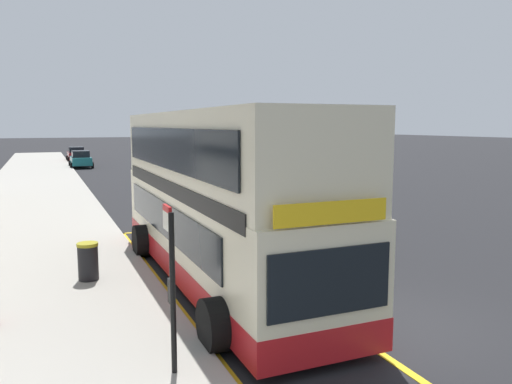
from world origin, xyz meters
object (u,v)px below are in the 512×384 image
bus_stop_sign (171,276)px  litter_bin (88,261)px  double_decker_bus (216,203)px  parked_car_teal_across (81,159)px  parked_car_maroon_ahead (194,165)px  parked_car_teal_distant (269,185)px  parked_car_maroon_behind (76,154)px

bus_stop_sign → litter_bin: (-0.84, 5.58, -1.09)m
double_decker_bus → parked_car_teal_across: (-0.72, 38.39, -1.27)m
double_decker_bus → parked_car_teal_across: bearing=91.1°
parked_car_maroon_ahead → parked_car_teal_across: size_ratio=1.00×
parked_car_teal_distant → parked_car_maroon_behind: (-7.84, 34.60, 0.00)m
bus_stop_sign → parked_car_teal_across: (1.63, 43.12, -0.92)m
parked_car_teal_across → parked_car_maroon_behind: bearing=86.6°
bus_stop_sign → litter_bin: bearing=98.5°
double_decker_bus → parked_car_maroon_ahead: bearing=75.1°
parked_car_maroon_ahead → parked_car_teal_across: 13.50m
parked_car_maroon_ahead → bus_stop_sign: bearing=-107.4°
bus_stop_sign → litter_bin: 5.74m
parked_car_teal_distant → parked_car_teal_across: bearing=105.3°
double_decker_bus → parked_car_maroon_ahead: double_decker_bus is taller
parked_car_teal_distant → parked_car_maroon_behind: same height
parked_car_teal_distant → bus_stop_sign: bearing=-121.0°
double_decker_bus → parked_car_maroon_behind: (-0.56, 47.26, -1.27)m
double_decker_bus → bus_stop_sign: 5.29m
parked_car_maroon_ahead → parked_car_teal_across: (-8.04, 10.85, 0.00)m
bus_stop_sign → parked_car_maroon_behind: size_ratio=0.64×
parked_car_maroon_behind → parked_car_teal_distant: bearing=103.7°
litter_bin → bus_stop_sign: bearing=-81.5°
bus_stop_sign → litter_bin: bus_stop_sign is taller
double_decker_bus → bus_stop_sign: bearing=-116.3°
double_decker_bus → litter_bin: 3.59m
parked_car_maroon_ahead → litter_bin: size_ratio=4.36×
parked_car_maroon_behind → parked_car_maroon_ahead: bearing=112.7°
parked_car_teal_distant → litter_bin: size_ratio=4.36×
parked_car_maroon_ahead → parked_car_teal_across: same height
parked_car_maroon_ahead → litter_bin: bearing=-112.2°
bus_stop_sign → parked_car_teal_distant: (9.63, 17.39, -0.92)m
parked_car_teal_across → litter_bin: 37.62m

